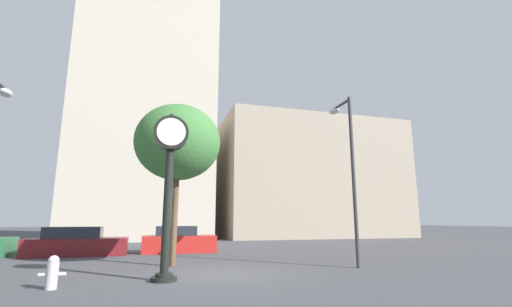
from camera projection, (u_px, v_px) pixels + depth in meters
name	position (u px, v px, depth m)	size (l,w,h in m)	color
ground_plane	(216.00, 274.00, 10.79)	(200.00, 200.00, 0.00)	#424247
building_tall_tower	(151.00, 62.00, 36.00)	(12.39, 12.00, 36.16)	#BCB29E
building_storefront_row	(306.00, 180.00, 38.50)	(19.35, 12.00, 12.29)	gray
street_clock	(169.00, 167.00, 10.20)	(1.03, 0.73, 4.91)	black
car_maroon	(77.00, 243.00, 16.73)	(4.62, 1.93, 1.38)	maroon
car_red	(178.00, 241.00, 18.52)	(3.85, 1.87, 1.39)	red
fire_hydrant_near	(52.00, 272.00, 8.50)	(0.62, 0.27, 0.81)	#B7B7BC
street_lamp_right	(347.00, 153.00, 13.45)	(0.36, 1.57, 6.47)	#38383D
bare_tree	(178.00, 143.00, 13.64)	(3.36, 3.36, 6.25)	brown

